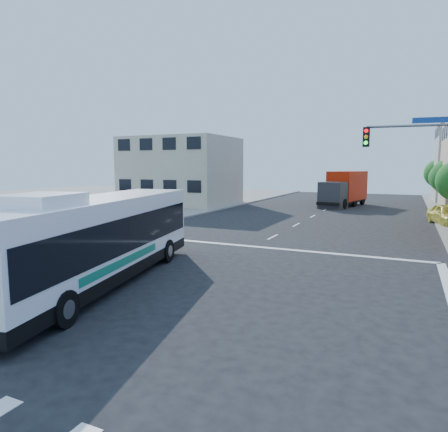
% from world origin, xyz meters
% --- Properties ---
extents(ground, '(120.00, 120.00, 0.00)m').
position_xyz_m(ground, '(0.00, 0.00, 0.00)').
color(ground, black).
rests_on(ground, ground).
extents(sidewalk_nw, '(50.00, 50.00, 0.15)m').
position_xyz_m(sidewalk_nw, '(-35.00, 35.00, 0.07)').
color(sidewalk_nw, gray).
rests_on(sidewalk_nw, ground).
extents(building_west, '(12.06, 10.06, 8.00)m').
position_xyz_m(building_west, '(-17.02, 29.98, 4.01)').
color(building_west, beige).
rests_on(building_west, ground).
extents(signal_mast_ne, '(7.91, 1.13, 8.07)m').
position_xyz_m(signal_mast_ne, '(9.08, 10.62, 4.98)').
color(signal_mast_ne, slate).
rests_on(signal_mast_ne, ground).
extents(street_tree_c, '(3.40, 3.40, 5.29)m').
position_xyz_m(street_tree_c, '(11.90, 43.92, 3.46)').
color(street_tree_c, '#352313').
rests_on(street_tree_c, ground).
extents(street_tree_d, '(4.00, 4.00, 6.03)m').
position_xyz_m(street_tree_d, '(11.90, 51.92, 3.88)').
color(street_tree_d, '#352313').
rests_on(street_tree_d, ground).
extents(transit_bus, '(5.24, 13.00, 3.76)m').
position_xyz_m(transit_bus, '(-2.93, 0.01, 1.84)').
color(transit_bus, black).
rests_on(transit_bus, ground).
extents(box_truck, '(4.46, 9.29, 4.03)m').
position_xyz_m(box_truck, '(1.16, 35.92, 1.95)').
color(box_truck, '#2A2A2F').
rests_on(box_truck, ground).
extents(parked_car, '(3.20, 5.26, 1.67)m').
position_xyz_m(parked_car, '(10.87, 23.90, 0.84)').
color(parked_car, '#E2D849').
rests_on(parked_car, ground).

